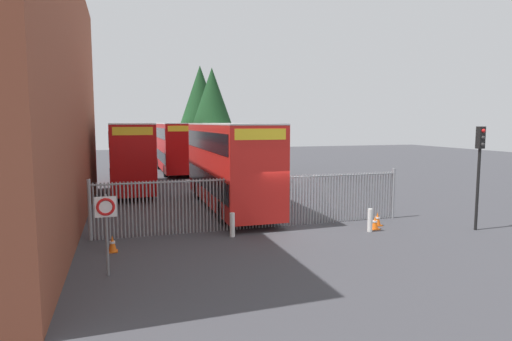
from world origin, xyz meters
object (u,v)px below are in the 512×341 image
at_px(traffic_cone_mid_forecourt, 112,244).
at_px(speed_limit_sign_post, 106,216).
at_px(double_decker_bus_near_gate, 229,162).
at_px(traffic_cone_near_kerb, 375,223).
at_px(double_decker_bus_behind_fence_right, 225,147).
at_px(double_decker_bus_far_back, 174,145).
at_px(traffic_light_kerbside, 480,159).
at_px(traffic_cone_by_gate, 377,219).
at_px(bollard_near_left, 232,225).
at_px(double_decker_bus_behind_fence_left, 131,153).
at_px(bollard_center_front, 370,220).

bearing_deg(traffic_cone_mid_forecourt, speed_limit_sign_post, -91.88).
xyz_separation_m(double_decker_bus_near_gate, traffic_cone_near_kerb, (4.79, -6.18, -2.13)).
bearing_deg(double_decker_bus_behind_fence_right, speed_limit_sign_post, -111.37).
bearing_deg(speed_limit_sign_post, double_decker_bus_far_back, 79.30).
xyz_separation_m(double_decker_bus_far_back, speed_limit_sign_post, (-4.99, -26.41, -0.65)).
relative_size(double_decker_bus_far_back, speed_limit_sign_post, 4.50).
bearing_deg(traffic_light_kerbside, traffic_cone_mid_forecourt, 175.15).
xyz_separation_m(double_decker_bus_far_back, traffic_cone_by_gate, (6.03, -23.30, -2.13)).
bearing_deg(double_decker_bus_near_gate, double_decker_bus_far_back, 92.46).
bearing_deg(speed_limit_sign_post, traffic_cone_near_kerb, 13.61).
xyz_separation_m(bollard_near_left, traffic_light_kerbside, (9.97, -1.96, 2.51)).
height_order(traffic_cone_by_gate, speed_limit_sign_post, speed_limit_sign_post).
xyz_separation_m(double_decker_bus_near_gate, double_decker_bus_behind_fence_left, (-4.66, 8.11, 0.00)).
relative_size(double_decker_bus_near_gate, traffic_cone_mid_forecourt, 18.32).
xyz_separation_m(double_decker_bus_behind_fence_left, double_decker_bus_behind_fence_right, (7.62, 5.42, 0.00)).
bearing_deg(traffic_light_kerbside, bollard_near_left, 168.90).
distance_m(double_decker_bus_behind_fence_left, bollard_near_left, 14.24).
xyz_separation_m(traffic_cone_near_kerb, speed_limit_sign_post, (-10.54, -2.55, 1.49)).
xyz_separation_m(speed_limit_sign_post, traffic_light_kerbside, (14.51, 1.22, 1.21)).
xyz_separation_m(double_decker_bus_near_gate, bollard_near_left, (-1.22, -5.56, -1.95)).
relative_size(double_decker_bus_near_gate, speed_limit_sign_post, 4.50).
height_order(double_decker_bus_far_back, bollard_center_front, double_decker_bus_far_back).
xyz_separation_m(double_decker_bus_behind_fence_right, double_decker_bus_far_back, (-3.72, 4.14, 0.00)).
bearing_deg(traffic_cone_by_gate, double_decker_bus_far_back, 104.51).
bearing_deg(bollard_near_left, traffic_cone_near_kerb, -5.93).
relative_size(double_decker_bus_far_back, traffic_cone_mid_forecourt, 18.32).
distance_m(double_decker_bus_behind_fence_right, bollard_center_front, 20.13).
bearing_deg(double_decker_bus_behind_fence_left, traffic_light_kerbside, -49.36).
bearing_deg(double_decker_bus_far_back, double_decker_bus_behind_fence_left, -112.18).
xyz_separation_m(double_decker_bus_near_gate, bollard_center_front, (4.38, -6.45, -1.95)).
xyz_separation_m(double_decker_bus_near_gate, double_decker_bus_behind_fence_right, (2.96, 13.54, 0.00)).
relative_size(double_decker_bus_near_gate, double_decker_bus_far_back, 1.00).
relative_size(double_decker_bus_behind_fence_left, traffic_light_kerbside, 2.51).
bearing_deg(bollard_center_front, double_decker_bus_far_back, 102.03).
bearing_deg(double_decker_bus_behind_fence_right, bollard_near_left, -102.34).
bearing_deg(bollard_center_front, double_decker_bus_behind_fence_left, 121.83).
distance_m(bollard_center_front, traffic_cone_near_kerb, 0.52).
height_order(double_decker_bus_near_gate, traffic_cone_by_gate, double_decker_bus_near_gate).
bearing_deg(bollard_near_left, speed_limit_sign_post, -145.02).
xyz_separation_m(traffic_cone_by_gate, speed_limit_sign_post, (-11.02, -3.11, 1.49)).
bearing_deg(traffic_cone_mid_forecourt, traffic_cone_near_kerb, 0.60).
bearing_deg(speed_limit_sign_post, traffic_cone_by_gate, 15.76).
height_order(double_decker_bus_behind_fence_left, double_decker_bus_behind_fence_right, same).
relative_size(double_decker_bus_behind_fence_left, bollard_center_front, 11.38).
distance_m(bollard_near_left, traffic_light_kerbside, 10.47).
height_order(traffic_cone_near_kerb, speed_limit_sign_post, speed_limit_sign_post).
relative_size(bollard_near_left, traffic_cone_near_kerb, 1.61).
distance_m(traffic_cone_mid_forecourt, speed_limit_sign_post, 2.86).
relative_size(double_decker_bus_near_gate, traffic_cone_near_kerb, 18.32).
distance_m(double_decker_bus_behind_fence_left, traffic_light_kerbside, 20.60).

